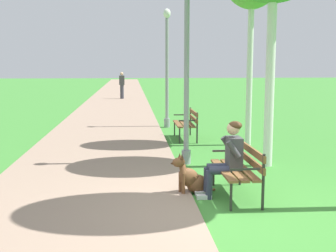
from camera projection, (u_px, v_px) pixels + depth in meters
name	position (u px, v px, depth m)	size (l,w,h in m)	color
ground_plane	(223.00, 212.00, 6.48)	(120.00, 120.00, 0.00)	#3D8433
paved_path	(119.00, 95.00, 29.98)	(3.52, 60.00, 0.04)	gray
park_bench_near	(240.00, 166.00, 7.17)	(0.55, 1.50, 0.85)	brown
park_bench_mid	(187.00, 122.00, 12.65)	(0.55, 1.50, 0.85)	brown
person_seated_on_near_bench	(227.00, 156.00, 7.14)	(0.74, 0.49, 1.25)	#33384C
dog_brown	(191.00, 179.00, 7.36)	(0.81, 0.41, 0.71)	brown
lamp_post_near	(187.00, 50.00, 9.27)	(0.24, 0.24, 4.75)	gray
lamp_post_mid	(167.00, 67.00, 14.82)	(0.24, 0.24, 3.96)	gray
pedestrian_distant	(122.00, 85.00, 26.76)	(0.32, 0.22, 1.65)	#383842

